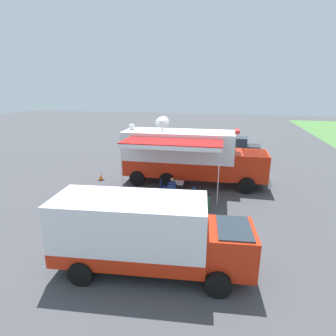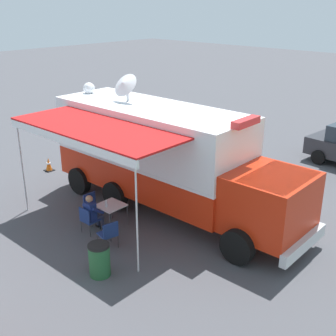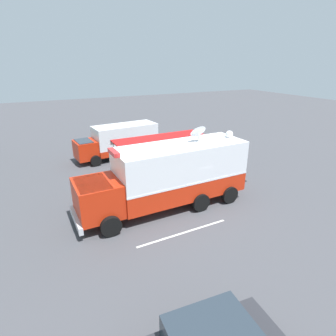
{
  "view_description": "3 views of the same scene",
  "coord_description": "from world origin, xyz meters",
  "px_view_note": "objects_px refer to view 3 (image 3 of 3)",
  "views": [
    {
      "loc": [
        17.43,
        3.22,
        6.28
      ],
      "look_at": [
        0.29,
        -0.65,
        1.03
      ],
      "focal_mm": 29.19,
      "sensor_mm": 36.0,
      "label": 1
    },
    {
      "loc": [
        9.95,
        10.11,
        6.79
      ],
      "look_at": [
        0.21,
        1.01,
        1.62
      ],
      "focal_mm": 46.49,
      "sensor_mm": 36.0,
      "label": 2
    },
    {
      "loc": [
        -12.32,
        6.92,
        7.68
      ],
      "look_at": [
        1.73,
        -0.06,
        1.55
      ],
      "focal_mm": 29.56,
      "sensor_mm": 36.0,
      "label": 3
    }
  ],
  "objects_px": {
    "water_bottle": "(159,177)",
    "seated_responder": "(158,176)",
    "command_truck": "(169,174)",
    "folding_chair_at_table": "(157,177)",
    "trash_bin": "(122,177)",
    "support_truck": "(120,141)",
    "folding_chair_beside_table": "(171,179)",
    "folding_table": "(160,180)",
    "traffic_cone": "(243,177)",
    "folding_chair_spare_by_truck": "(139,180)"
  },
  "relations": [
    {
      "from": "folding_chair_at_table",
      "to": "folding_chair_beside_table",
      "type": "xyz_separation_m",
      "value": [
        -0.7,
        -0.71,
        0.0
      ]
    },
    {
      "from": "seated_responder",
      "to": "traffic_cone",
      "type": "bearing_deg",
      "value": -109.12
    },
    {
      "from": "folding_chair_beside_table",
      "to": "traffic_cone",
      "type": "distance_m",
      "value": 5.01
    },
    {
      "from": "folding_table",
      "to": "trash_bin",
      "type": "xyz_separation_m",
      "value": [
        1.94,
        1.85,
        -0.22
      ]
    },
    {
      "from": "water_bottle",
      "to": "folding_chair_at_table",
      "type": "distance_m",
      "value": 0.73
    },
    {
      "from": "folding_chair_beside_table",
      "to": "support_truck",
      "type": "bearing_deg",
      "value": 8.99
    },
    {
      "from": "water_bottle",
      "to": "folding_chair_beside_table",
      "type": "bearing_deg",
      "value": -94.25
    },
    {
      "from": "seated_responder",
      "to": "water_bottle",
      "type": "bearing_deg",
      "value": 162.73
    },
    {
      "from": "seated_responder",
      "to": "trash_bin",
      "type": "xyz_separation_m",
      "value": [
        1.33,
        2.0,
        -0.2
      ]
    },
    {
      "from": "folding_chair_beside_table",
      "to": "trash_bin",
      "type": "relative_size",
      "value": 0.96
    },
    {
      "from": "support_truck",
      "to": "water_bottle",
      "type": "bearing_deg",
      "value": -177.62
    },
    {
      "from": "trash_bin",
      "to": "support_truck",
      "type": "relative_size",
      "value": 0.13
    },
    {
      "from": "trash_bin",
      "to": "folding_table",
      "type": "bearing_deg",
      "value": -136.37
    },
    {
      "from": "folding_chair_spare_by_truck",
      "to": "trash_bin",
      "type": "distance_m",
      "value": 1.32
    },
    {
      "from": "command_truck",
      "to": "folding_chair_beside_table",
      "type": "distance_m",
      "value": 2.93
    },
    {
      "from": "seated_responder",
      "to": "support_truck",
      "type": "bearing_deg",
      "value": 3.74
    },
    {
      "from": "water_bottle",
      "to": "trash_bin",
      "type": "height_order",
      "value": "water_bottle"
    },
    {
      "from": "folding_chair_spare_by_truck",
      "to": "trash_bin",
      "type": "relative_size",
      "value": 0.96
    },
    {
      "from": "folding_table",
      "to": "water_bottle",
      "type": "bearing_deg",
      "value": -2.04
    },
    {
      "from": "command_truck",
      "to": "folding_chair_spare_by_truck",
      "type": "distance_m",
      "value": 3.42
    },
    {
      "from": "command_truck",
      "to": "support_truck",
      "type": "distance_m",
      "value": 9.44
    },
    {
      "from": "folding_chair_at_table",
      "to": "traffic_cone",
      "type": "bearing_deg",
      "value": -110.84
    },
    {
      "from": "command_truck",
      "to": "trash_bin",
      "type": "xyz_separation_m",
      "value": [
        4.07,
        1.43,
        -1.49
      ]
    },
    {
      "from": "seated_responder",
      "to": "traffic_cone",
      "type": "xyz_separation_m",
      "value": [
        -1.91,
        -5.51,
        -0.37
      ]
    },
    {
      "from": "folding_chair_at_table",
      "to": "folding_chair_beside_table",
      "type": "bearing_deg",
      "value": -134.83
    },
    {
      "from": "water_bottle",
      "to": "seated_responder",
      "type": "distance_m",
      "value": 0.51
    },
    {
      "from": "folding_chair_spare_by_truck",
      "to": "traffic_cone",
      "type": "bearing_deg",
      "value": -108.46
    },
    {
      "from": "trash_bin",
      "to": "support_truck",
      "type": "distance_m",
      "value": 5.66
    },
    {
      "from": "folding_table",
      "to": "support_truck",
      "type": "distance_m",
      "value": 7.34
    },
    {
      "from": "folding_chair_beside_table",
      "to": "traffic_cone",
      "type": "height_order",
      "value": "folding_chair_beside_table"
    },
    {
      "from": "water_bottle",
      "to": "seated_responder",
      "type": "height_order",
      "value": "seated_responder"
    },
    {
      "from": "trash_bin",
      "to": "support_truck",
      "type": "bearing_deg",
      "value": -16.25
    },
    {
      "from": "folding_chair_at_table",
      "to": "folding_chair_spare_by_truck",
      "type": "bearing_deg",
      "value": 83.69
    },
    {
      "from": "command_truck",
      "to": "traffic_cone",
      "type": "bearing_deg",
      "value": -82.32
    },
    {
      "from": "water_bottle",
      "to": "folding_chair_beside_table",
      "type": "xyz_separation_m",
      "value": [
        -0.06,
        -0.84,
        -0.32
      ]
    },
    {
      "from": "command_truck",
      "to": "seated_responder",
      "type": "distance_m",
      "value": 3.08
    },
    {
      "from": "folding_chair_at_table",
      "to": "seated_responder",
      "type": "height_order",
      "value": "seated_responder"
    },
    {
      "from": "folding_chair_at_table",
      "to": "traffic_cone",
      "type": "xyz_separation_m",
      "value": [
        -2.1,
        -5.52,
        -0.23
      ]
    },
    {
      "from": "water_bottle",
      "to": "folding_chair_at_table",
      "type": "height_order",
      "value": "water_bottle"
    },
    {
      "from": "folding_table",
      "to": "folding_chair_beside_table",
      "type": "height_order",
      "value": "folding_chair_beside_table"
    },
    {
      "from": "seated_responder",
      "to": "folding_table",
      "type": "bearing_deg",
      "value": 166.55
    },
    {
      "from": "folding_chair_at_table",
      "to": "traffic_cone",
      "type": "relative_size",
      "value": 1.5
    },
    {
      "from": "trash_bin",
      "to": "seated_responder",
      "type": "bearing_deg",
      "value": -123.7
    },
    {
      "from": "folding_chair_beside_table",
      "to": "folding_chair_spare_by_truck",
      "type": "xyz_separation_m",
      "value": [
        0.83,
        1.86,
        0.0
      ]
    },
    {
      "from": "folding_chair_spare_by_truck",
      "to": "support_truck",
      "type": "xyz_separation_m",
      "value": [
        6.38,
        -0.72,
        0.87
      ]
    },
    {
      "from": "command_truck",
      "to": "seated_responder",
      "type": "bearing_deg",
      "value": -11.81
    },
    {
      "from": "folding_chair_spare_by_truck",
      "to": "water_bottle",
      "type": "bearing_deg",
      "value": -126.99
    },
    {
      "from": "command_truck",
      "to": "folding_chair_beside_table",
      "type": "bearing_deg",
      "value": -29.9
    },
    {
      "from": "command_truck",
      "to": "folding_chair_at_table",
      "type": "height_order",
      "value": "command_truck"
    },
    {
      "from": "command_truck",
      "to": "traffic_cone",
      "type": "distance_m",
      "value": 6.36
    }
  ]
}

